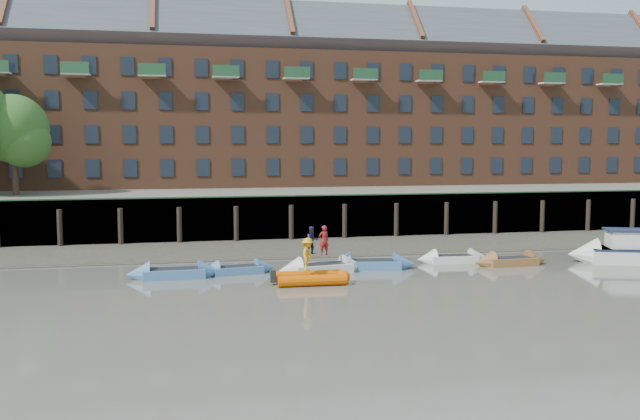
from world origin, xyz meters
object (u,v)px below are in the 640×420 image
object	(u,v)px
person_rower_a	(324,240)
person_rower_b	(312,241)
rowboat_6	(511,261)
rowboat_2	(238,270)
rowboat_5	(453,259)
motor_launch	(615,252)
rib_tender	(314,278)
rowboat_3	(322,268)
person_rib_crew	(308,255)
rowboat_1	(174,273)
rowboat_4	(372,264)

from	to	relation	value
person_rower_a	person_rower_b	size ratio (longest dim) A/B	1.05
person_rower_a	rowboat_6	bearing A→B (deg)	164.60
rowboat_2	rowboat_5	bearing A→B (deg)	-4.62
person_rower_b	motor_launch	bearing A→B (deg)	-19.56
rib_tender	motor_launch	size ratio (longest dim) A/B	0.58
rowboat_3	person_rib_crew	distance (m)	3.14
rowboat_6	person_rib_crew	distance (m)	12.92
rowboat_3	person_rower_a	bearing A→B (deg)	-6.63
rowboat_1	rib_tender	distance (m)	7.54
rowboat_4	rowboat_2	bearing A→B (deg)	-171.31
motor_launch	rowboat_3	bearing A→B (deg)	17.49
person_rower_a	person_rib_crew	xyz separation A→B (m)	(-1.38, -2.61, -0.32)
rowboat_2	rowboat_6	distance (m)	15.89
rowboat_3	motor_launch	world-z (taller)	motor_launch
rowboat_5	motor_launch	xyz separation A→B (m)	(9.46, -1.96, 0.43)
rowboat_5	rowboat_1	bearing A→B (deg)	-171.57
rib_tender	rowboat_5	bearing A→B (deg)	26.10
rowboat_4	person_rower_b	world-z (taller)	person_rower_b
rowboat_5	rowboat_6	size ratio (longest dim) A/B	0.97
person_rib_crew	motor_launch	bearing A→B (deg)	-60.26
rowboat_4	rowboat_6	world-z (taller)	rowboat_4
rowboat_1	rib_tender	xyz separation A→B (m)	(6.97, -2.89, 0.03)
rowboat_5	person_rower_b	distance (m)	9.05
rowboat_1	rowboat_5	world-z (taller)	rowboat_1
rowboat_3	rowboat_4	size ratio (longest dim) A/B	1.00
rowboat_6	person_rower_b	bearing A→B (deg)	177.33
rowboat_1	rowboat_3	distance (m)	7.95
motor_launch	person_rower_b	bearing A→B (deg)	16.58
rowboat_1	person_rower_a	size ratio (longest dim) A/B	3.05
rowboat_5	person_rib_crew	world-z (taller)	person_rib_crew
rowboat_2	person_rower_b	xyz separation A→B (m)	(4.09, -0.39, 1.54)
rowboat_1	rowboat_5	xyz separation A→B (m)	(16.29, 1.43, -0.03)
motor_launch	rowboat_1	bearing A→B (deg)	17.43
rowboat_1	rib_tender	world-z (taller)	rowboat_1
rowboat_3	person_rower_b	xyz separation A→B (m)	(-0.48, 0.30, 1.50)
rowboat_3	person_rib_crew	size ratio (longest dim) A/B	2.99
rowboat_5	person_rower_b	size ratio (longest dim) A/B	2.86
rowboat_6	motor_launch	size ratio (longest dim) A/B	0.70
rowboat_1	rowboat_4	bearing A→B (deg)	1.09
rowboat_3	person_rower_b	world-z (taller)	person_rower_b
rib_tender	person_rower_a	size ratio (longest dim) A/B	2.31
rowboat_5	person_rower_b	xyz separation A→B (m)	(-8.82, -1.31, 1.53)
rowboat_2	rowboat_4	xyz separation A→B (m)	(7.59, -0.08, 0.04)
rowboat_3	motor_launch	size ratio (longest dim) A/B	0.79
rowboat_2	rowboat_3	world-z (taller)	rowboat_3
rowboat_4	rib_tender	distance (m)	5.20
rowboat_1	rowboat_6	bearing A→B (deg)	-1.41
rowboat_5	rowboat_2	bearing A→B (deg)	-172.49
rowboat_5	person_rower_a	world-z (taller)	person_rower_a
rowboat_4	rowboat_5	bearing A→B (deg)	20.01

